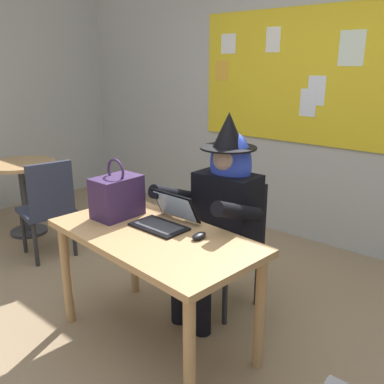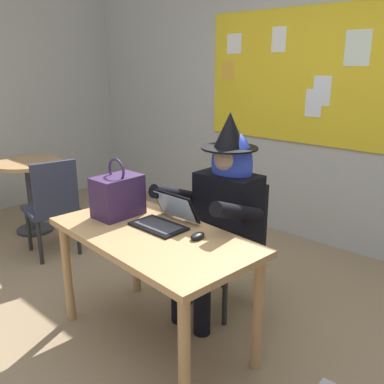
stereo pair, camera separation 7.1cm
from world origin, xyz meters
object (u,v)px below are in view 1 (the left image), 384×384
Objects in this scene: person_costumed at (221,204)px; computer_mouse at (199,236)px; side_table_round at (23,182)px; chair_spare_by_window at (48,205)px; chair_at_desk at (232,236)px; handbag at (117,196)px; desk_main at (154,250)px; laptop at (165,218)px.

person_costumed is 13.22× the size of computer_mouse.
side_table_round is 0.83× the size of chair_spare_by_window.
chair_at_desk is 0.65m from computer_mouse.
person_costumed is at bearing 50.13° from handbag.
desk_main is 2.28m from side_table_round.
handbag is at bearing -28.88° from chair_at_desk.
chair_at_desk is 8.66× the size of computer_mouse.
chair_spare_by_window is (0.70, -0.14, -0.04)m from side_table_round.
chair_spare_by_window is (-1.18, 0.18, -0.37)m from handbag.
person_costumed reaches higher than computer_mouse.
desk_main is at bearing -9.35° from side_table_round.
side_table_round is at bearing -76.45° from chair_at_desk.
person_costumed reaches higher than laptop.
chair_at_desk is 1.01× the size of chair_spare_by_window.
laptop reaches higher than chair_spare_by_window.
chair_at_desk is 1.68m from chair_spare_by_window.
laptop is (-0.04, 0.14, 0.15)m from desk_main.
person_costumed reaches higher than chair_at_desk.
computer_mouse is at bearing -5.85° from side_table_round.
desk_main is 1.49× the size of chair_spare_by_window.
chair_at_desk is at bearing 7.94° from side_table_round.
desk_main is 1.57m from chair_spare_by_window.
laptop is at bearing 170.53° from computer_mouse.
computer_mouse is 0.14× the size of side_table_round.
person_costumed is (-0.01, -0.12, 0.27)m from chair_at_desk.
laptop is 0.29m from computer_mouse.
chair_spare_by_window is at bearing -11.65° from side_table_round.
person_costumed is 1.67m from chair_spare_by_window.
laptop is 0.46× the size of side_table_round.
person_costumed reaches higher than desk_main.
computer_mouse is (0.28, -0.02, -0.03)m from laptop.
desk_main is 1.47× the size of chair_at_desk.
computer_mouse is at bearing -3.65° from laptop.
laptop is 1.54m from chair_spare_by_window.
desk_main is at bearing -7.44° from handbag.
chair_at_desk is at bearing 176.05° from person_costumed.
chair_spare_by_window is at bearing 171.40° from computer_mouse.
handbag reaches higher than chair_at_desk.
computer_mouse is 0.12× the size of chair_spare_by_window.
laptop is at bearing 104.71° from desk_main.
laptop is 0.36m from handbag.
laptop reaches higher than chair_at_desk.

